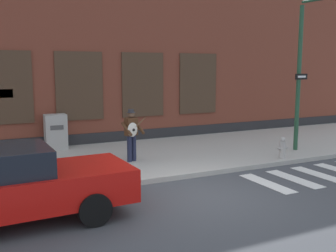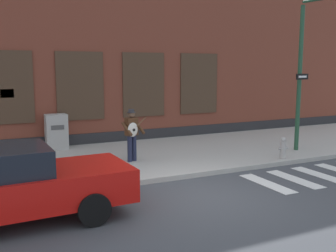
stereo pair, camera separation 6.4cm
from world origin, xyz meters
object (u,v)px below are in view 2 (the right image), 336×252
fire_hydrant (283,148)px  busker (132,132)px  traffic_light (326,47)px  utility_box (56,132)px  red_car (11,185)px

fire_hydrant → busker: bearing=159.5°
traffic_light → utility_box: (-7.80, 4.85, -2.95)m
red_car → utility_box: (1.95, 6.25, 0.00)m
traffic_light → utility_box: size_ratio=4.13×
red_car → busker: 4.99m
busker → fire_hydrant: busker is taller
red_car → busker: size_ratio=2.84×
red_car → fire_hydrant: (8.29, 1.58, -0.28)m
red_car → fire_hydrant: bearing=10.8°
busker → utility_box: bearing=121.2°
traffic_light → utility_box: bearing=148.1°
red_car → busker: (3.74, 3.29, 0.30)m
busker → traffic_light: traffic_light is taller
fire_hydrant → traffic_light: bearing=-7.2°
red_car → traffic_light: size_ratio=0.90×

